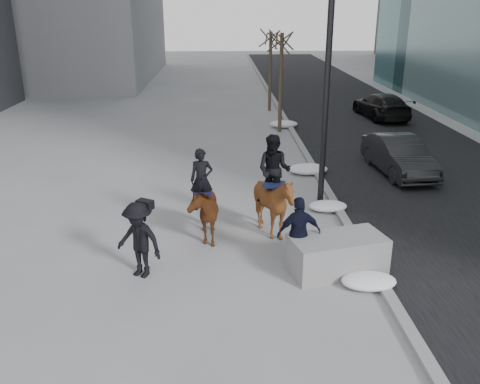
{
  "coord_description": "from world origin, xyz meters",
  "views": [
    {
      "loc": [
        -0.46,
        -10.27,
        5.73
      ],
      "look_at": [
        0.0,
        1.2,
        1.5
      ],
      "focal_mm": 38.0,
      "sensor_mm": 36.0,
      "label": 1
    }
  ],
  "objects_px": {
    "planter": "(337,254)",
    "car_near": "(399,155)",
    "mounted_left": "(202,206)",
    "mounted_right": "(274,197)"
  },
  "relations": [
    {
      "from": "planter",
      "to": "mounted_left",
      "type": "xyz_separation_m",
      "value": [
        -3.1,
        1.95,
        0.45
      ]
    },
    {
      "from": "car_near",
      "to": "mounted_left",
      "type": "xyz_separation_m",
      "value": [
        -6.9,
        -5.14,
        0.21
      ]
    },
    {
      "from": "mounted_left",
      "to": "planter",
      "type": "bearing_deg",
      "value": -32.19
    },
    {
      "from": "car_near",
      "to": "mounted_left",
      "type": "relative_size",
      "value": 1.72
    },
    {
      "from": "car_near",
      "to": "mounted_right",
      "type": "relative_size",
      "value": 1.51
    },
    {
      "from": "car_near",
      "to": "mounted_right",
      "type": "xyz_separation_m",
      "value": [
        -5.04,
        -5.1,
        0.41
      ]
    },
    {
      "from": "mounted_left",
      "to": "mounted_right",
      "type": "relative_size",
      "value": 0.87
    },
    {
      "from": "mounted_left",
      "to": "mounted_right",
      "type": "distance_m",
      "value": 1.87
    },
    {
      "from": "planter",
      "to": "car_near",
      "type": "height_order",
      "value": "car_near"
    },
    {
      "from": "car_near",
      "to": "mounted_left",
      "type": "distance_m",
      "value": 8.6
    }
  ]
}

